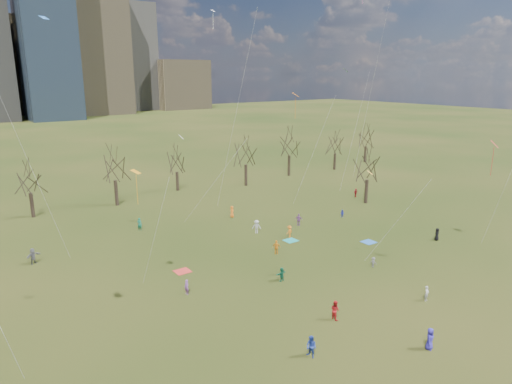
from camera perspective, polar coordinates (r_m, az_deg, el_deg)
ground at (r=46.04m, az=8.90°, el=-11.56°), size 500.00×500.00×0.00m
bare_tree_row at (r=73.90m, az=-11.53°, el=3.32°), size 113.04×29.80×9.50m
blanket_teal at (r=57.26m, az=4.36°, el=-6.06°), size 1.60×1.50×0.03m
blanket_navy at (r=58.29m, az=13.90°, el=-6.08°), size 1.60×1.50×0.03m
blanket_crimson at (r=49.23m, az=-9.17°, el=-9.76°), size 1.60×1.50×0.03m
person_0 at (r=38.21m, az=20.92°, el=-16.77°), size 0.98×0.80×1.72m
person_1 at (r=45.33m, az=20.56°, el=-11.78°), size 0.60×0.47×1.45m
person_2 at (r=40.21m, az=9.85°, el=-14.32°), size 0.66×0.84×1.70m
person_3 at (r=50.96m, az=14.45°, el=-8.50°), size 0.69×0.85×1.15m
person_4 at (r=52.73m, az=2.57°, el=-6.92°), size 1.03×0.92×1.67m
person_5 at (r=46.35m, az=3.23°, el=-10.22°), size 1.38×0.59×1.44m
person_6 at (r=61.25m, az=21.69°, el=-4.93°), size 0.92×0.81×1.58m
person_7 at (r=44.16m, az=-8.67°, el=-11.67°), size 0.45×0.59×1.47m
person_8 at (r=67.00m, az=10.74°, el=-2.68°), size 0.57×0.66×1.17m
person_9 at (r=59.42m, az=0.07°, el=-4.34°), size 1.31×1.20×1.77m
person_10 at (r=78.68m, az=12.36°, el=-0.07°), size 0.90×0.47×1.46m
person_11 at (r=55.73m, az=-26.11°, el=-7.20°), size 1.72×1.17×1.78m
person_12 at (r=66.01m, az=-3.03°, el=-2.46°), size 0.85×0.98×1.69m
person_13 at (r=62.37m, az=-14.35°, el=-3.91°), size 0.74×0.74×1.74m
person_14 at (r=35.29m, az=6.93°, el=-18.66°), size 0.78×0.93×1.70m
person_15 at (r=58.05m, az=4.20°, el=-4.95°), size 1.13×0.81×1.58m
person_16 at (r=62.54m, az=5.37°, el=-3.47°), size 0.99×1.00×1.70m
kites_airborne at (r=56.90m, az=4.12°, el=8.13°), size 64.72×35.85×33.11m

